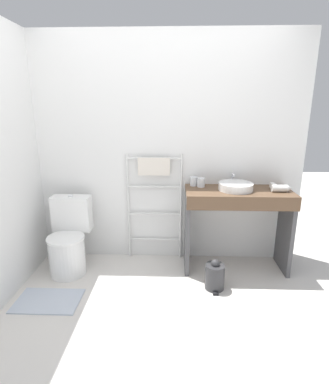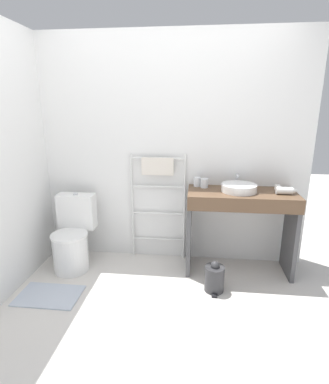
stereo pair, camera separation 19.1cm
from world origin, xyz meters
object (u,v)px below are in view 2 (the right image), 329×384
Objects in this scene: cup_near_wall at (197,182)px; toilet at (73,238)px; trash_bin at (214,278)px; towel_radiator at (158,186)px; cup_near_edge at (204,183)px; sink_basin at (239,188)px; hair_dryer at (285,190)px.

toilet is at bearing -168.24° from cup_near_wall.
cup_near_wall reaches higher than trash_bin.
towel_radiator is at bearing 135.71° from trash_bin.
cup_near_edge is (0.49, -0.08, 0.07)m from towel_radiator.
trash_bin is (0.60, -0.59, -0.70)m from towel_radiator.
sink_basin is 3.64× the size of cup_near_edge.
cup_near_edge is (0.07, -0.04, -0.00)m from cup_near_wall.
cup_near_edge is at bearing 9.30° from toilet.
hair_dryer is (0.83, -0.19, -0.01)m from cup_near_wall.
cup_near_wall reaches higher than toilet.
trash_bin is at bearing -150.61° from hair_dryer.
cup_near_edge is at bearing -31.60° from cup_near_wall.
towel_radiator is 3.95× the size of trash_bin.
cup_near_wall is 0.97m from trash_bin.
towel_radiator reaches higher than cup_near_wall.
cup_near_wall is 0.32× the size of trash_bin.
cup_near_edge reaches higher than hair_dryer.
trash_bin is (0.18, -0.55, -0.77)m from cup_near_wall.
sink_basin is at bearing 175.31° from hair_dryer.
hair_dryer is at bearing -13.04° from cup_near_wall.
sink_basin is 0.44m from cup_near_wall.
towel_radiator is 0.42m from cup_near_wall.
towel_radiator reaches higher than toilet.
cup_near_wall is 1.01× the size of cup_near_edge.
sink_basin is at bearing 3.72° from toilet.
trash_bin is at bearing -119.13° from sink_basin.
hair_dryer is at bearing 29.39° from trash_bin.
cup_near_wall is 0.47× the size of hair_dryer.
toilet is at bearing -176.28° from sink_basin.
hair_dryer is at bearing -11.01° from cup_near_edge.
towel_radiator reaches higher than cup_near_edge.
cup_near_edge reaches higher than toilet.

